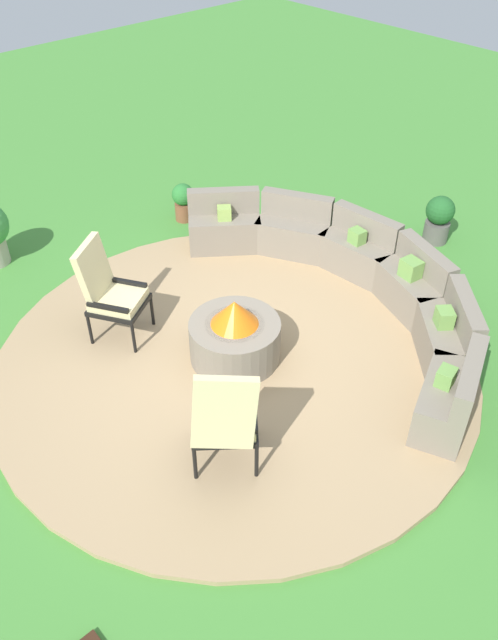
{
  "coord_description": "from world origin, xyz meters",
  "views": [
    {
      "loc": [
        3.82,
        -3.32,
        4.64
      ],
      "look_at": [
        0.0,
        0.2,
        0.45
      ],
      "focal_mm": 35.84,
      "sensor_mm": 36.0,
      "label": 1
    }
  ],
  "objects_px": {
    "lounge_chair_front_left": "(109,290)",
    "potted_plant_2": "(183,200)",
    "fire_pit": "(235,336)",
    "lounge_chair_front_right": "(224,417)",
    "curved_stone_bench": "(356,280)",
    "potted_plant_1": "(439,218)"
  },
  "relations": [
    {
      "from": "lounge_chair_front_right",
      "to": "potted_plant_1",
      "type": "bearing_deg",
      "value": 51.79
    },
    {
      "from": "lounge_chair_front_left",
      "to": "lounge_chair_front_right",
      "type": "relative_size",
      "value": 0.99
    },
    {
      "from": "lounge_chair_front_left",
      "to": "potted_plant_2",
      "type": "xyz_separation_m",
      "value": [
        -1.53,
        2.17,
        -0.33
      ]
    },
    {
      "from": "fire_pit",
      "to": "lounge_chair_front_right",
      "type": "relative_size",
      "value": 0.82
    },
    {
      "from": "potted_plant_1",
      "to": "lounge_chair_front_right",
      "type": "bearing_deg",
      "value": -78.32
    },
    {
      "from": "lounge_chair_front_left",
      "to": "lounge_chair_front_right",
      "type": "height_order",
      "value": "lounge_chair_front_right"
    },
    {
      "from": "potted_plant_2",
      "to": "fire_pit",
      "type": "bearing_deg",
      "value": -28.11
    },
    {
      "from": "potted_plant_2",
      "to": "curved_stone_bench",
      "type": "bearing_deg",
      "value": 4.08
    },
    {
      "from": "potted_plant_1",
      "to": "fire_pit",
      "type": "bearing_deg",
      "value": -90.57
    },
    {
      "from": "fire_pit",
      "to": "potted_plant_1",
      "type": "relative_size",
      "value": 1.45
    },
    {
      "from": "fire_pit",
      "to": "potted_plant_2",
      "type": "xyz_separation_m",
      "value": [
        -2.74,
        1.46,
        -0.04
      ]
    },
    {
      "from": "curved_stone_bench",
      "to": "lounge_chair_front_right",
      "type": "relative_size",
      "value": 3.93
    },
    {
      "from": "potted_plant_1",
      "to": "potted_plant_2",
      "type": "bearing_deg",
      "value": -142.07
    },
    {
      "from": "fire_pit",
      "to": "lounge_chair_front_right",
      "type": "xyz_separation_m",
      "value": [
        0.99,
        -0.99,
        0.29
      ]
    },
    {
      "from": "curved_stone_bench",
      "to": "lounge_chair_front_right",
      "type": "height_order",
      "value": "lounge_chair_front_right"
    },
    {
      "from": "fire_pit",
      "to": "lounge_chair_front_left",
      "type": "distance_m",
      "value": 1.43
    },
    {
      "from": "curved_stone_bench",
      "to": "fire_pit",
      "type": "bearing_deg",
      "value": -97.82
    },
    {
      "from": "curved_stone_bench",
      "to": "potted_plant_1",
      "type": "xyz_separation_m",
      "value": [
        -0.19,
        1.95,
        -0.01
      ]
    },
    {
      "from": "fire_pit",
      "to": "lounge_chair_front_left",
      "type": "xyz_separation_m",
      "value": [
        -1.21,
        -0.71,
        0.29
      ]
    },
    {
      "from": "potted_plant_1",
      "to": "lounge_chair_front_left",
      "type": "bearing_deg",
      "value": -106.06
    },
    {
      "from": "lounge_chair_front_left",
      "to": "potted_plant_1",
      "type": "height_order",
      "value": "lounge_chair_front_left"
    },
    {
      "from": "curved_stone_bench",
      "to": "potted_plant_1",
      "type": "bearing_deg",
      "value": 95.68
    }
  ]
}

